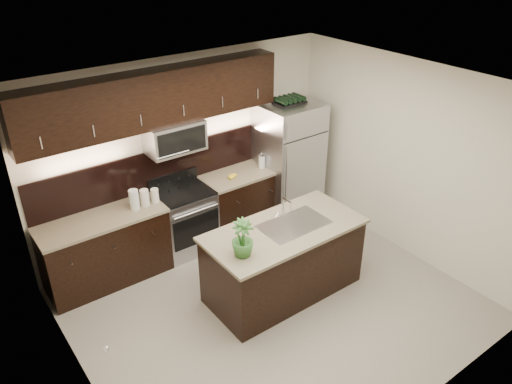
{
  "coord_description": "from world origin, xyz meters",
  "views": [
    {
      "loc": [
        -3.01,
        -3.69,
        4.17
      ],
      "look_at": [
        0.14,
        0.55,
        1.3
      ],
      "focal_mm": 35.0,
      "sensor_mm": 36.0,
      "label": 1
    }
  ],
  "objects": [
    {
      "name": "plant",
      "position": [
        -0.45,
        -0.0,
        1.16
      ],
      "size": [
        0.26,
        0.26,
        0.44
      ],
      "primitive_type": "imported",
      "rotation": [
        0.0,
        0.0,
        -0.06
      ],
      "color": "#2D5E25",
      "rests_on": "island"
    },
    {
      "name": "bananas",
      "position": [
        0.47,
        1.61,
        0.97
      ],
      "size": [
        0.21,
        0.19,
        0.05
      ],
      "primitive_type": "ellipsoid",
      "rotation": [
        0.0,
        0.0,
        0.41
      ],
      "color": "gold",
      "rests_on": "counter_run"
    },
    {
      "name": "canisters",
      "position": [
        -0.86,
        1.64,
        1.06
      ],
      "size": [
        0.4,
        0.12,
        0.27
      ],
      "rotation": [
        0.0,
        0.0,
        0.03
      ],
      "color": "silver",
      "rests_on": "counter_run"
    },
    {
      "name": "counter_run",
      "position": [
        -0.46,
        1.69,
        0.47
      ],
      "size": [
        3.51,
        0.65,
        0.94
      ],
      "color": "black",
      "rests_on": "ground"
    },
    {
      "name": "island",
      "position": [
        0.27,
        0.14,
        0.47
      ],
      "size": [
        1.96,
        0.96,
        0.94
      ],
      "color": "black",
      "rests_on": "ground"
    },
    {
      "name": "sink_faucet",
      "position": [
        0.42,
        0.15,
        0.96
      ],
      "size": [
        0.84,
        0.5,
        0.28
      ],
      "color": "silver",
      "rests_on": "island"
    },
    {
      "name": "ground",
      "position": [
        0.0,
        0.0,
        0.0
      ],
      "size": [
        4.5,
        4.5,
        0.0
      ],
      "primitive_type": "plane",
      "color": "gray",
      "rests_on": "ground"
    },
    {
      "name": "wine_rack",
      "position": [
        1.56,
        1.63,
        1.89
      ],
      "size": [
        0.45,
        0.28,
        0.11
      ],
      "color": "black",
      "rests_on": "refrigerator"
    },
    {
      "name": "room_walls",
      "position": [
        -0.11,
        -0.04,
        1.7
      ],
      "size": [
        4.52,
        4.02,
        2.71
      ],
      "color": "beige",
      "rests_on": "ground"
    },
    {
      "name": "upper_fixtures",
      "position": [
        -0.43,
        1.84,
        2.14
      ],
      "size": [
        3.49,
        0.4,
        1.66
      ],
      "color": "black",
      "rests_on": "counter_run"
    },
    {
      "name": "refrigerator",
      "position": [
        1.56,
        1.63,
        0.92
      ],
      "size": [
        0.89,
        0.8,
        1.84
      ],
      "primitive_type": "cube",
      "color": "#B2B2B7",
      "rests_on": "ground"
    },
    {
      "name": "french_press",
      "position": [
        1.06,
        1.64,
        1.05
      ],
      "size": [
        0.1,
        0.1,
        0.29
      ],
      "rotation": [
        0.0,
        0.0,
        0.36
      ],
      "color": "silver",
      "rests_on": "counter_run"
    }
  ]
}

